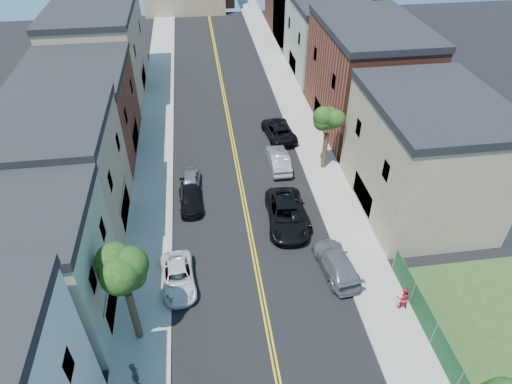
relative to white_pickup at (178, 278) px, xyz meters
name	(u,v)px	position (x,y,z in m)	size (l,w,h in m)	color
sidewalk_left	(156,126)	(-2.40, 22.15, -0.59)	(3.20, 100.00, 0.15)	gray
sidewalk_right	(300,116)	(13.40, 22.15, -0.59)	(3.20, 100.00, 0.15)	gray
curb_left	(172,125)	(-0.65, 22.15, -0.59)	(0.30, 100.00, 0.15)	gray
curb_right	(284,117)	(11.65, 22.15, -0.59)	(0.30, 100.00, 0.15)	gray
bldg_left_palegrn	(23,277)	(-8.50, -1.85, 3.59)	(9.00, 8.00, 8.50)	gray
bldg_left_tan_near	(55,181)	(-8.50, 7.15, 3.84)	(9.00, 10.00, 9.00)	#998466
bldg_left_brick	(82,115)	(-8.50, 18.15, 3.34)	(9.00, 12.00, 8.00)	brown
bldg_left_tan_far	(100,52)	(-8.50, 32.15, 4.09)	(9.00, 16.00, 9.50)	#998466
bldg_right_tan	(424,158)	(19.50, 6.15, 3.84)	(9.00, 12.00, 9.00)	#998466
bldg_right_brick	(365,78)	(19.50, 20.15, 4.34)	(9.00, 14.00, 10.00)	brown
bldg_right_palegrn	(328,39)	(19.50, 34.15, 3.59)	(9.00, 12.00, 8.50)	gray
fence_right	(446,357)	(15.00, -8.35, 0.44)	(0.04, 15.00, 1.90)	#143F1E
tree_left_mid	(120,263)	(-2.38, -3.84, 5.92)	(5.20, 5.20, 9.29)	#34291A
tree_right_far	(329,113)	(13.42, 12.16, 5.10)	(4.40, 4.40, 8.03)	#34291A
white_pickup	(178,278)	(0.00, 0.00, 0.00)	(2.20, 4.76, 1.32)	silver
grey_car_left	(190,183)	(1.10, 10.59, 0.02)	(1.61, 4.01, 1.37)	slate
black_car_left	(190,199)	(1.04, 8.46, -0.01)	(1.83, 4.50, 1.31)	black
grey_car_right	(336,263)	(11.00, -0.33, 0.10)	(2.14, 5.27, 1.53)	slate
black_car_right	(295,211)	(9.30, 5.53, 0.12)	(1.85, 4.59, 1.57)	black
silver_car_right	(279,160)	(9.30, 12.91, 0.15)	(1.71, 4.90, 1.62)	#9B9EA3
dark_car_right_far	(279,130)	(10.28, 18.22, 0.13)	(2.63, 5.71, 1.59)	black
black_suv_lane	(286,215)	(8.50, 5.11, 0.23)	(2.94, 6.38, 1.77)	black
pedestrian_left	(135,373)	(-2.34, -6.87, 0.38)	(0.65, 0.43, 1.79)	#292A31
pedestrian_right	(403,298)	(14.28, -4.03, 0.37)	(0.85, 0.67, 1.76)	#B61C31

